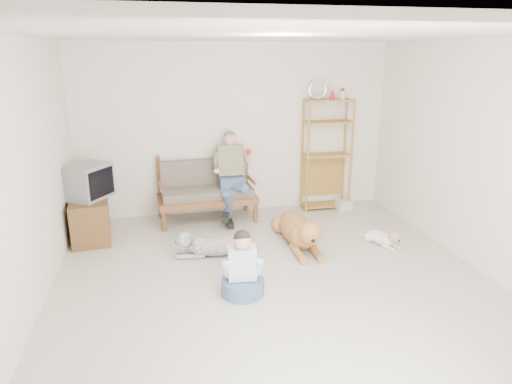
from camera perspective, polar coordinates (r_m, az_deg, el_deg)
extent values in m
plane|color=beige|center=(5.24, 2.76, -11.93)|extent=(5.50, 5.50, 0.00)
plane|color=silver|center=(4.59, 3.26, 19.06)|extent=(5.50, 5.50, 0.00)
plane|color=silver|center=(7.37, -2.59, 7.77)|extent=(5.00, 0.00, 5.00)
plane|color=silver|center=(2.38, 20.92, -14.15)|extent=(5.00, 0.00, 5.00)
plane|color=silver|center=(4.76, -27.49, 0.65)|extent=(0.00, 5.50, 5.50)
plane|color=silver|center=(5.89, 27.25, 3.52)|extent=(0.00, 5.50, 5.50)
cube|color=brown|center=(7.16, -6.11, -0.84)|extent=(1.53, 0.78, 0.10)
cube|color=#64584C|center=(7.12, -6.14, 0.04)|extent=(1.41, 0.67, 0.13)
cube|color=#64584C|center=(7.29, -6.40, 2.35)|extent=(1.38, 0.19, 0.45)
cylinder|color=brown|center=(7.30, -6.50, 3.99)|extent=(1.40, 0.12, 0.05)
cylinder|color=brown|center=(6.91, -11.57, -3.53)|extent=(0.07, 0.07, 0.30)
cylinder|color=brown|center=(7.38, -11.81, 0.45)|extent=(0.07, 0.07, 0.95)
cylinder|color=brown|center=(7.04, -0.12, -2.76)|extent=(0.07, 0.07, 0.30)
cylinder|color=brown|center=(7.50, -1.07, 1.10)|extent=(0.07, 0.07, 0.95)
cube|color=#495B86|center=(7.13, -3.09, 1.25)|extent=(0.38, 0.36, 0.19)
cube|color=gray|center=(7.14, -3.25, 4.02)|extent=(0.40, 0.27, 0.50)
sphere|color=tan|center=(7.04, -3.26, 6.60)|extent=(0.20, 0.20, 0.20)
sphere|color=#534E49|center=(7.06, -3.29, 6.93)|extent=(0.18, 0.18, 0.18)
cylinder|color=red|center=(6.95, -0.91, 5.04)|extent=(0.07, 0.07, 0.09)
cube|color=#A97B35|center=(7.51, 9.12, 11.26)|extent=(0.77, 0.31, 0.03)
torus|color=silver|center=(7.43, 7.69, 12.54)|extent=(0.31, 0.05, 0.31)
cone|color=red|center=(7.52, 9.52, 11.98)|extent=(0.10, 0.10, 0.16)
cylinder|color=#A97B35|center=(7.39, 6.48, 4.24)|extent=(0.04, 0.04, 1.82)
cylinder|color=#A97B35|center=(7.66, 5.79, 4.73)|extent=(0.04, 0.04, 1.82)
cylinder|color=#A97B35|center=(7.66, 11.83, 4.44)|extent=(0.04, 0.04, 1.82)
cylinder|color=#A97B35|center=(7.92, 10.99, 4.91)|extent=(0.04, 0.04, 1.82)
cube|color=white|center=(7.81, 10.98, -1.61)|extent=(0.27, 0.21, 0.16)
cube|color=brown|center=(6.84, -19.98, -3.09)|extent=(0.59, 0.95, 0.60)
cube|color=brown|center=(6.68, -22.25, -3.84)|extent=(0.06, 0.40, 0.50)
cube|color=brown|center=(7.09, -21.68, -2.59)|extent=(0.06, 0.40, 0.50)
cube|color=slate|center=(6.69, -20.27, 1.25)|extent=(0.69, 0.72, 0.47)
cube|color=black|center=(6.54, -18.77, 1.07)|extent=(0.28, 0.41, 0.38)
cube|color=silver|center=(7.50, -11.92, -0.68)|extent=(0.12, 0.02, 0.08)
ellipsoid|color=#B17A3D|center=(6.41, 4.97, -4.60)|extent=(0.41, 1.13, 0.35)
sphere|color=#B17A3D|center=(6.11, 5.88, -5.53)|extent=(0.35, 0.35, 0.35)
sphere|color=#B17A3D|center=(5.80, 6.76, -5.17)|extent=(0.28, 0.28, 0.28)
ellipsoid|color=#B17A3D|center=(5.70, 7.15, -5.90)|extent=(0.12, 0.20, 0.11)
cylinder|color=#B17A3D|center=(6.96, 3.63, -3.75)|extent=(0.20, 0.44, 0.06)
ellipsoid|color=#B17A3D|center=(5.80, 5.76, -5.16)|extent=(0.06, 0.09, 0.14)
ellipsoid|color=#B17A3D|center=(5.86, 7.59, -4.99)|extent=(0.06, 0.09, 0.14)
ellipsoid|color=white|center=(5.99, -4.76, -6.82)|extent=(0.81, 0.34, 0.24)
sphere|color=white|center=(5.98, -7.04, -6.76)|extent=(0.24, 0.24, 0.24)
sphere|color=white|center=(5.95, -8.99, -5.92)|extent=(0.20, 0.20, 0.20)
ellipsoid|color=white|center=(5.96, -9.87, -6.13)|extent=(0.15, 0.10, 0.08)
cylinder|color=white|center=(6.04, -0.96, -7.27)|extent=(0.32, 0.12, 0.04)
ellipsoid|color=white|center=(6.01, -8.78, -5.65)|extent=(0.07, 0.05, 0.10)
ellipsoid|color=white|center=(5.88, -8.82, -6.18)|extent=(0.07, 0.05, 0.10)
ellipsoid|color=white|center=(6.56, 15.21, -5.52)|extent=(0.36, 0.49, 0.18)
sphere|color=white|center=(6.47, 16.12, -5.77)|extent=(0.18, 0.18, 0.18)
sphere|color=tan|center=(6.38, 16.96, -5.44)|extent=(0.16, 0.16, 0.16)
ellipsoid|color=tan|center=(6.35, 17.45, -5.76)|extent=(0.11, 0.13, 0.06)
cylinder|color=white|center=(6.71, 13.71, -5.36)|extent=(0.14, 0.15, 0.03)
cone|color=tan|center=(6.33, 16.57, -5.12)|extent=(0.05, 0.05, 0.06)
cone|color=tan|center=(6.42, 17.19, -4.88)|extent=(0.05, 0.05, 0.06)
torus|color=red|center=(6.40, 16.79, -5.48)|extent=(0.15, 0.15, 0.02)
cylinder|color=#495B86|center=(5.09, -1.68, -11.74)|extent=(0.47, 0.47, 0.17)
cube|color=silver|center=(4.98, -1.75, -8.82)|extent=(0.32, 0.22, 0.36)
sphere|color=tan|center=(4.86, -1.73, -6.19)|extent=(0.19, 0.19, 0.19)
sphere|color=black|center=(4.85, -1.76, -5.80)|extent=(0.18, 0.18, 0.18)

